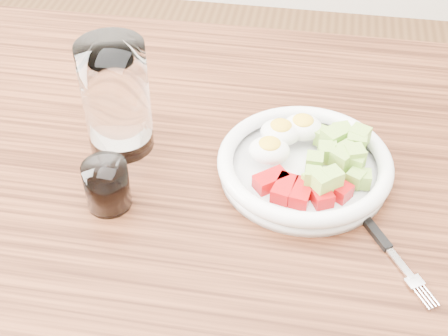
# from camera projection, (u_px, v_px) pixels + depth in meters

# --- Properties ---
(dining_table) EXTENTS (1.50, 0.90, 0.77)m
(dining_table) POSITION_uv_depth(u_px,v_px,m) (229.00, 238.00, 0.93)
(dining_table) COLOR brown
(dining_table) RESTS_ON ground
(bowl) EXTENTS (0.25, 0.25, 0.06)m
(bowl) POSITION_uv_depth(u_px,v_px,m) (306.00, 162.00, 0.87)
(bowl) COLOR white
(bowl) RESTS_ON dining_table
(fork) EXTENTS (0.11, 0.16, 0.01)m
(fork) POSITION_uv_depth(u_px,v_px,m) (380.00, 239.00, 0.79)
(fork) COLOR black
(fork) RESTS_ON dining_table
(water_glass) EXTENTS (0.10, 0.10, 0.17)m
(water_glass) POSITION_uv_depth(u_px,v_px,m) (116.00, 98.00, 0.88)
(water_glass) COLOR white
(water_glass) RESTS_ON dining_table
(coffee_glass) EXTENTS (0.06, 0.06, 0.07)m
(coffee_glass) POSITION_uv_depth(u_px,v_px,m) (107.00, 186.00, 0.82)
(coffee_glass) COLOR white
(coffee_glass) RESTS_ON dining_table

